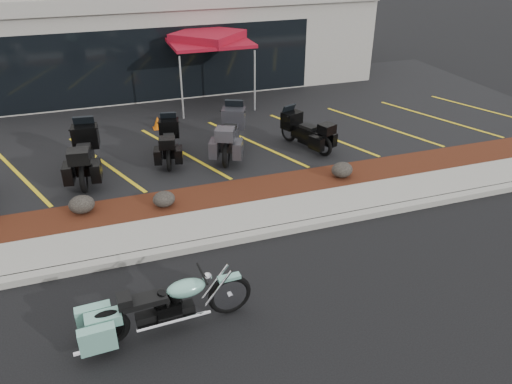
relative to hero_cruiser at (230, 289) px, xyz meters
name	(u,v)px	position (x,y,z in m)	size (l,w,h in m)	color
ground	(239,268)	(0.53, 1.18, -0.51)	(90.00, 90.00, 0.00)	black
curb	(227,240)	(0.53, 2.08, -0.43)	(24.00, 0.25, 0.15)	gray
sidewalk	(218,224)	(0.53, 2.78, -0.43)	(24.00, 1.20, 0.15)	gray
mulch_bed	(205,199)	(0.53, 3.98, -0.43)	(24.00, 1.20, 0.16)	#36180C
upper_lot	(167,125)	(0.53, 9.38, -0.43)	(26.00, 9.60, 0.15)	black
dealership_building	(137,31)	(0.53, 15.65, 1.50)	(18.00, 8.16, 4.00)	gray
boulder_left	(82,204)	(-2.31, 4.14, -0.14)	(0.58, 0.49, 0.41)	black
boulder_mid	(164,199)	(-0.49, 3.82, -0.16)	(0.52, 0.43, 0.37)	black
boulder_right	(342,170)	(4.16, 3.85, -0.15)	(0.57, 0.47, 0.40)	black
hero_cruiser	(230,289)	(0.00, 0.00, 0.00)	(2.89, 0.73, 1.02)	#79BCA8
touring_black_front	(87,140)	(-2.02, 6.87, 0.33)	(2.37, 0.90, 1.38)	black
touring_black_mid	(170,131)	(0.26, 7.09, 0.22)	(1.98, 0.76, 1.15)	black
touring_grey	(234,122)	(2.18, 6.96, 0.32)	(2.34, 0.89, 1.36)	#2D2D32
touring_black_rear	(289,123)	(3.77, 6.58, 0.21)	(1.97, 0.75, 1.15)	black
traffic_cone	(158,122)	(0.18, 8.92, -0.16)	(0.31, 0.31, 0.40)	#D65B07
popup_canopy	(208,39)	(2.43, 10.87, 1.96)	(3.40, 3.40, 2.55)	silver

